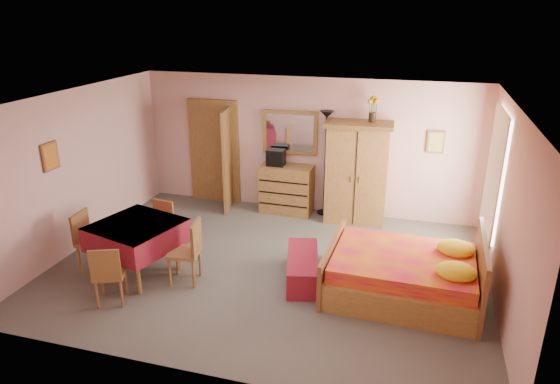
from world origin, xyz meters
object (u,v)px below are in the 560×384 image
(chest_of_drawers, at_px, (287,189))
(chair_east, at_px, (184,252))
(dining_table, at_px, (138,249))
(wall_mirror, at_px, (290,132))
(floor_lamp, at_px, (325,164))
(wardrobe, at_px, (357,173))
(stereo, at_px, (276,158))
(bed, at_px, (403,263))
(chair_north, at_px, (158,228))
(chair_west, at_px, (93,241))
(chair_south, at_px, (110,273))
(bench, at_px, (303,268))
(sunflower_vase, at_px, (373,109))

(chest_of_drawers, xyz_separation_m, chair_east, (-0.73, -2.96, 0.00))
(dining_table, bearing_deg, wall_mirror, 64.91)
(floor_lamp, xyz_separation_m, wardrobe, (0.62, -0.19, -0.07))
(stereo, bearing_deg, bed, -43.64)
(chair_north, relative_size, chair_west, 0.93)
(wall_mirror, height_order, chair_south, wall_mirror)
(wall_mirror, relative_size, wardrobe, 0.56)
(chair_south, bearing_deg, wardrobe, 30.74)
(wall_mirror, bearing_deg, bench, -73.84)
(chair_south, height_order, chair_east, chair_east)
(stereo, height_order, bench, stereo)
(wardrobe, bearing_deg, chair_north, -146.08)
(floor_lamp, height_order, chair_south, floor_lamp)
(stereo, height_order, bed, stereo)
(chair_north, relative_size, chair_east, 0.90)
(bed, xyz_separation_m, bench, (-1.42, -0.02, -0.28))
(dining_table, bearing_deg, stereo, 66.67)
(bed, distance_m, bench, 1.45)
(bed, relative_size, bench, 1.75)
(bench, bearing_deg, sunflower_vase, 75.78)
(stereo, xyz_separation_m, wardrobe, (1.55, -0.05, -0.15))
(chair_east, bearing_deg, wall_mirror, -22.37)
(bench, bearing_deg, floor_lamp, 94.31)
(bed, height_order, chair_north, bed)
(dining_table, height_order, chair_north, chair_north)
(floor_lamp, distance_m, chair_south, 4.46)
(chest_of_drawers, relative_size, chair_east, 1.05)
(floor_lamp, xyz_separation_m, chair_south, (-2.17, -3.86, -0.57))
(floor_lamp, height_order, chair_north, floor_lamp)
(floor_lamp, bearing_deg, dining_table, -125.55)
(chair_south, height_order, chair_north, chair_south)
(stereo, height_order, chair_north, stereo)
(dining_table, bearing_deg, chair_east, -0.19)
(dining_table, bearing_deg, sunflower_vase, 44.73)
(floor_lamp, bearing_deg, wardrobe, -17.18)
(dining_table, relative_size, chair_south, 1.30)
(stereo, xyz_separation_m, sunflower_vase, (1.76, 0.06, 1.02))
(sunflower_vase, bearing_deg, bed, -72.48)
(chest_of_drawers, xyz_separation_m, stereo, (-0.21, -0.02, 0.63))
(chest_of_drawers, xyz_separation_m, dining_table, (-1.48, -2.96, -0.06))
(bed, relative_size, chair_east, 2.20)
(chair_north, bearing_deg, chest_of_drawers, -116.92)
(wardrobe, distance_m, dining_table, 4.08)
(wall_mirror, bearing_deg, stereo, -136.25)
(bed, xyz_separation_m, dining_table, (-3.82, -0.51, -0.07))
(sunflower_vase, xyz_separation_m, chair_east, (-2.28, -3.01, -1.64))
(dining_table, relative_size, chair_north, 1.32)
(floor_lamp, relative_size, chair_north, 2.36)
(wall_mirror, distance_m, chair_north, 3.11)
(bench, xyz_separation_m, chair_west, (-3.14, -0.54, 0.26))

